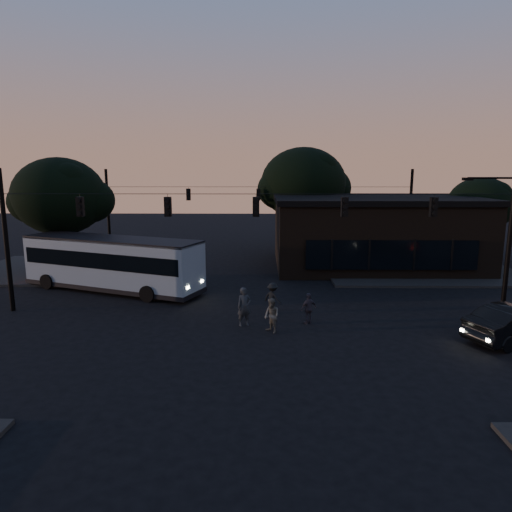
{
  "coord_description": "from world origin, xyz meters",
  "views": [
    {
      "loc": [
        0.3,
        -19.25,
        7.37
      ],
      "look_at": [
        0.0,
        4.0,
        3.0
      ],
      "focal_mm": 32.0,
      "sensor_mm": 36.0,
      "label": 1
    }
  ],
  "objects_px": {
    "pedestrian_b": "(272,316)",
    "pedestrian_a": "(244,307)",
    "pedestrian_d": "(273,298)",
    "bus": "(112,261)",
    "building": "(374,232)",
    "pedestrian_c": "(309,308)"
  },
  "relations": [
    {
      "from": "pedestrian_a",
      "to": "pedestrian_d",
      "type": "relative_size",
      "value": 1.16
    },
    {
      "from": "building",
      "to": "pedestrian_b",
      "type": "height_order",
      "value": "building"
    },
    {
      "from": "pedestrian_c",
      "to": "pedestrian_d",
      "type": "bearing_deg",
      "value": -76.87
    },
    {
      "from": "building",
      "to": "pedestrian_b",
      "type": "bearing_deg",
      "value": -118.5
    },
    {
      "from": "pedestrian_d",
      "to": "bus",
      "type": "bearing_deg",
      "value": 13.94
    },
    {
      "from": "building",
      "to": "pedestrian_a",
      "type": "height_order",
      "value": "building"
    },
    {
      "from": "pedestrian_b",
      "to": "pedestrian_a",
      "type": "bearing_deg",
      "value": -161.65
    },
    {
      "from": "pedestrian_b",
      "to": "pedestrian_c",
      "type": "xyz_separation_m",
      "value": [
        1.82,
        1.28,
        -0.04
      ]
    },
    {
      "from": "building",
      "to": "bus",
      "type": "xyz_separation_m",
      "value": [
        -17.96,
        -7.76,
        -0.85
      ]
    },
    {
      "from": "bus",
      "to": "pedestrian_d",
      "type": "relative_size",
      "value": 7.38
    },
    {
      "from": "bus",
      "to": "pedestrian_b",
      "type": "relative_size",
      "value": 7.39
    },
    {
      "from": "pedestrian_a",
      "to": "pedestrian_c",
      "type": "bearing_deg",
      "value": -13.49
    },
    {
      "from": "bus",
      "to": "pedestrian_a",
      "type": "relative_size",
      "value": 6.35
    },
    {
      "from": "pedestrian_c",
      "to": "bus",
      "type": "bearing_deg",
      "value": -59.98
    },
    {
      "from": "bus",
      "to": "pedestrian_c",
      "type": "bearing_deg",
      "value": -6.32
    },
    {
      "from": "pedestrian_b",
      "to": "pedestrian_c",
      "type": "bearing_deg",
      "value": 89.79
    },
    {
      "from": "pedestrian_c",
      "to": "building",
      "type": "bearing_deg",
      "value": -146.79
    },
    {
      "from": "building",
      "to": "pedestrian_d",
      "type": "height_order",
      "value": "building"
    },
    {
      "from": "building",
      "to": "pedestrian_c",
      "type": "relative_size",
      "value": 9.98
    },
    {
      "from": "pedestrian_c",
      "to": "pedestrian_b",
      "type": "bearing_deg",
      "value": 3.01
    },
    {
      "from": "pedestrian_a",
      "to": "pedestrian_b",
      "type": "distance_m",
      "value": 1.62
    },
    {
      "from": "pedestrian_a",
      "to": "pedestrian_d",
      "type": "distance_m",
      "value": 2.47
    }
  ]
}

